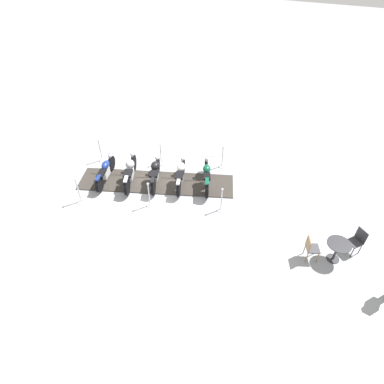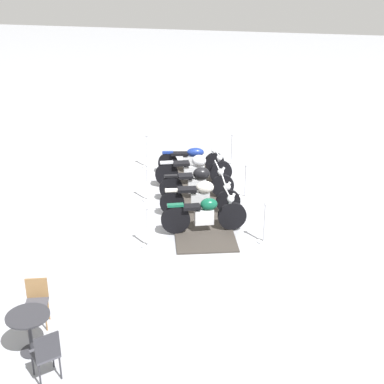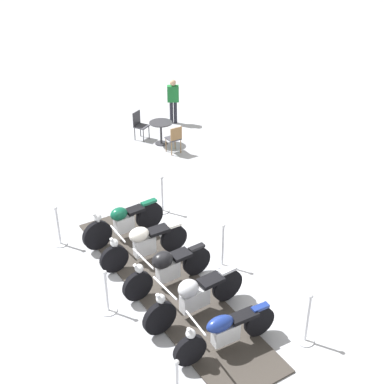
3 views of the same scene
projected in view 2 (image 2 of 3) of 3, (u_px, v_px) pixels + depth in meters
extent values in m
plane|color=#A8AAB2|center=(197.00, 199.00, 15.60)|extent=(80.00, 80.00, 0.00)
cube|color=#38332D|center=(197.00, 198.00, 15.59)|extent=(3.43, 6.51, 0.04)
cylinder|color=black|center=(232.00, 216.00, 13.62)|extent=(0.71, 0.38, 0.72)
cylinder|color=black|center=(176.00, 220.00, 13.43)|extent=(0.71, 0.38, 0.72)
cube|color=silver|center=(204.00, 217.00, 13.51)|extent=(0.51, 0.37, 0.39)
ellipsoid|color=#0F5138|center=(209.00, 204.00, 13.40)|extent=(0.51, 0.45, 0.31)
cube|color=black|center=(192.00, 207.00, 13.36)|extent=(0.50, 0.42, 0.08)
cube|color=#0F5138|center=(175.00, 205.00, 13.28)|extent=(0.42, 0.28, 0.06)
cylinder|color=silver|center=(230.00, 205.00, 13.49)|extent=(0.29, 0.17, 0.61)
cylinder|color=silver|center=(227.00, 192.00, 13.34)|extent=(0.30, 0.65, 0.04)
sphere|color=silver|center=(231.00, 199.00, 13.43)|extent=(0.18, 0.18, 0.18)
cylinder|color=black|center=(228.00, 201.00, 14.54)|extent=(0.65, 0.30, 0.65)
cylinder|color=black|center=(172.00, 203.00, 14.45)|extent=(0.65, 0.30, 0.65)
cube|color=silver|center=(200.00, 200.00, 14.47)|extent=(0.53, 0.33, 0.42)
ellipsoid|color=silver|center=(205.00, 187.00, 14.34)|extent=(0.54, 0.46, 0.33)
cube|color=black|center=(187.00, 189.00, 14.34)|extent=(0.56, 0.44, 0.08)
cube|color=silver|center=(172.00, 190.00, 14.32)|extent=(0.38, 0.23, 0.06)
cylinder|color=silver|center=(226.00, 192.00, 14.43)|extent=(0.27, 0.15, 0.56)
cylinder|color=silver|center=(224.00, 180.00, 14.30)|extent=(0.26, 0.70, 0.04)
sphere|color=silver|center=(227.00, 187.00, 14.38)|extent=(0.18, 0.18, 0.18)
cylinder|color=black|center=(222.00, 186.00, 15.54)|extent=(0.66, 0.34, 0.66)
cylinder|color=black|center=(171.00, 188.00, 15.37)|extent=(0.66, 0.34, 0.66)
cube|color=silver|center=(197.00, 185.00, 15.44)|extent=(0.54, 0.36, 0.39)
ellipsoid|color=black|center=(201.00, 174.00, 15.32)|extent=(0.57, 0.50, 0.36)
cube|color=black|center=(186.00, 176.00, 15.29)|extent=(0.50, 0.45, 0.08)
cube|color=black|center=(171.00, 176.00, 15.23)|extent=(0.39, 0.25, 0.06)
cylinder|color=silver|center=(220.00, 177.00, 15.42)|extent=(0.30, 0.17, 0.56)
cylinder|color=silver|center=(217.00, 165.00, 15.28)|extent=(0.32, 0.75, 0.04)
sphere|color=silver|center=(221.00, 172.00, 15.37)|extent=(0.18, 0.18, 0.18)
cylinder|color=black|center=(221.00, 172.00, 16.51)|extent=(0.69, 0.37, 0.70)
cylinder|color=black|center=(167.00, 174.00, 16.31)|extent=(0.69, 0.37, 0.70)
cube|color=silver|center=(194.00, 172.00, 16.39)|extent=(0.64, 0.42, 0.39)
ellipsoid|color=#B7BAC1|center=(199.00, 161.00, 16.28)|extent=(0.53, 0.49, 0.36)
cube|color=black|center=(181.00, 163.00, 16.23)|extent=(0.58, 0.48, 0.08)
cube|color=#B7BAC1|center=(167.00, 162.00, 16.16)|extent=(0.41, 0.27, 0.06)
cylinder|color=silver|center=(218.00, 163.00, 16.39)|extent=(0.27, 0.17, 0.60)
cylinder|color=silver|center=(216.00, 151.00, 16.24)|extent=(0.33, 0.73, 0.04)
sphere|color=silver|center=(220.00, 158.00, 16.33)|extent=(0.18, 0.18, 0.18)
cylinder|color=black|center=(215.00, 162.00, 17.40)|extent=(0.63, 0.28, 0.62)
cylinder|color=black|center=(168.00, 163.00, 17.36)|extent=(0.63, 0.28, 0.62)
cube|color=silver|center=(191.00, 161.00, 17.37)|extent=(0.55, 0.33, 0.36)
ellipsoid|color=navy|center=(195.00, 152.00, 17.25)|extent=(0.60, 0.42, 0.29)
cube|color=black|center=(179.00, 154.00, 17.26)|extent=(0.60, 0.40, 0.08)
cube|color=navy|center=(168.00, 152.00, 17.23)|extent=(0.37, 0.22, 0.06)
cylinder|color=silver|center=(213.00, 154.00, 17.29)|extent=(0.24, 0.13, 0.54)
cylinder|color=silver|center=(211.00, 145.00, 17.17)|extent=(0.22, 0.66, 0.04)
sphere|color=silver|center=(214.00, 151.00, 17.25)|extent=(0.18, 0.18, 0.18)
cylinder|color=silver|center=(232.00, 165.00, 18.18)|extent=(0.30, 0.30, 0.03)
cylinder|color=silver|center=(232.00, 150.00, 17.99)|extent=(0.05, 0.05, 0.98)
sphere|color=silver|center=(232.00, 135.00, 17.78)|extent=(0.09, 0.09, 0.09)
cylinder|color=silver|center=(148.00, 167.00, 17.98)|extent=(0.35, 0.35, 0.03)
cylinder|color=silver|center=(147.00, 152.00, 17.78)|extent=(0.05, 0.05, 1.02)
sphere|color=silver|center=(147.00, 136.00, 17.57)|extent=(0.09, 0.09, 0.09)
cylinder|color=silver|center=(148.00, 246.00, 13.01)|extent=(0.33, 0.33, 0.03)
cylinder|color=silver|center=(148.00, 228.00, 12.82)|extent=(0.05, 0.05, 0.94)
sphere|color=silver|center=(147.00, 208.00, 12.62)|extent=(0.09, 0.09, 0.09)
cylinder|color=silver|center=(264.00, 241.00, 13.21)|extent=(0.32, 0.32, 0.03)
cylinder|color=silver|center=(265.00, 223.00, 13.02)|extent=(0.05, 0.05, 0.94)
sphere|color=silver|center=(266.00, 204.00, 12.82)|extent=(0.09, 0.09, 0.09)
cylinder|color=silver|center=(148.00, 200.00, 15.50)|extent=(0.30, 0.30, 0.03)
cylinder|color=silver|center=(147.00, 183.00, 15.30)|extent=(0.05, 0.05, 1.00)
sphere|color=silver|center=(147.00, 165.00, 15.09)|extent=(0.09, 0.09, 0.09)
cylinder|color=silver|center=(245.00, 197.00, 15.69)|extent=(0.36, 0.36, 0.03)
cylinder|color=silver|center=(246.00, 182.00, 15.51)|extent=(0.05, 0.05, 0.91)
sphere|color=silver|center=(246.00, 166.00, 15.32)|extent=(0.09, 0.09, 0.09)
cylinder|color=#2D2D33|center=(33.00, 351.00, 9.50)|extent=(0.41, 0.41, 0.02)
cylinder|color=#2D2D33|center=(30.00, 334.00, 9.36)|extent=(0.07, 0.07, 0.70)
cylinder|color=#2D2D33|center=(28.00, 316.00, 9.21)|extent=(0.74, 0.74, 0.03)
cylinder|color=#2D2D33|center=(33.00, 364.00, 8.88)|extent=(0.03, 0.03, 0.44)
cylinder|color=#2D2D33|center=(53.00, 356.00, 9.06)|extent=(0.03, 0.03, 0.44)
cylinder|color=#2D2D33|center=(40.00, 376.00, 8.62)|extent=(0.03, 0.03, 0.44)
cylinder|color=#2D2D33|center=(60.00, 368.00, 8.80)|extent=(0.03, 0.03, 0.44)
cube|color=#3F3F47|center=(45.00, 354.00, 8.75)|extent=(0.56, 0.56, 0.04)
cube|color=#2D2D33|center=(47.00, 347.00, 8.51)|extent=(0.29, 0.32, 0.46)
cylinder|color=olive|center=(46.00, 320.00, 9.96)|extent=(0.03, 0.03, 0.46)
cylinder|color=olive|center=(27.00, 321.00, 9.93)|extent=(0.03, 0.03, 0.46)
cylinder|color=olive|center=(49.00, 309.00, 10.27)|extent=(0.03, 0.03, 0.46)
cylinder|color=olive|center=(30.00, 310.00, 10.24)|extent=(0.03, 0.03, 0.46)
cube|color=#3F3F47|center=(36.00, 304.00, 10.00)|extent=(0.51, 0.51, 0.04)
cube|color=olive|center=(37.00, 288.00, 10.09)|extent=(0.39, 0.17, 0.40)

